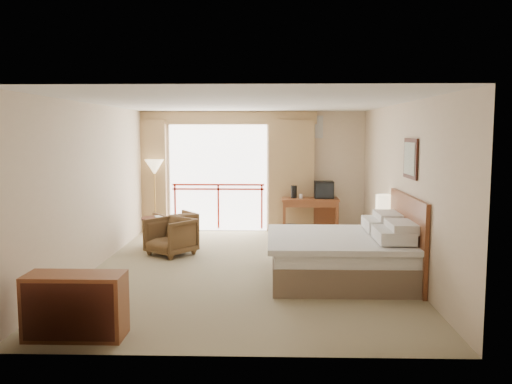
{
  "coord_description": "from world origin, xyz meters",
  "views": [
    {
      "loc": [
        0.4,
        -8.71,
        2.25
      ],
      "look_at": [
        0.14,
        0.4,
        1.23
      ],
      "focal_mm": 38.0,
      "sensor_mm": 36.0,
      "label": 1
    }
  ],
  "objects_px": {
    "desk": "(310,206)",
    "tv": "(324,190)",
    "armchair_far": "(176,244)",
    "armchair_near": "(171,255)",
    "wastebasket": "(291,232)",
    "table_lamp": "(385,203)",
    "dresser": "(75,306)",
    "bed": "(343,255)",
    "floor_lamp": "(154,170)",
    "side_table": "(155,227)",
    "nightstand": "(384,243)"
  },
  "relations": [
    {
      "from": "dresser",
      "to": "floor_lamp",
      "type": "bearing_deg",
      "value": 90.03
    },
    {
      "from": "nightstand",
      "to": "desk",
      "type": "xyz_separation_m",
      "value": [
        -1.16,
        2.31,
        0.34
      ]
    },
    {
      "from": "armchair_far",
      "to": "tv",
      "type": "bearing_deg",
      "value": 163.63
    },
    {
      "from": "tv",
      "to": "armchair_far",
      "type": "relative_size",
      "value": 0.57
    },
    {
      "from": "desk",
      "to": "armchair_near",
      "type": "xyz_separation_m",
      "value": [
        -2.68,
        -2.1,
        -0.63
      ]
    },
    {
      "from": "nightstand",
      "to": "floor_lamp",
      "type": "bearing_deg",
      "value": 152.28
    },
    {
      "from": "desk",
      "to": "armchair_far",
      "type": "height_order",
      "value": "desk"
    },
    {
      "from": "desk",
      "to": "tv",
      "type": "bearing_deg",
      "value": -13.56
    },
    {
      "from": "desk",
      "to": "wastebasket",
      "type": "relative_size",
      "value": 3.95
    },
    {
      "from": "side_table",
      "to": "armchair_near",
      "type": "bearing_deg",
      "value": -56.98
    },
    {
      "from": "armchair_far",
      "to": "armchair_near",
      "type": "distance_m",
      "value": 0.98
    },
    {
      "from": "armchair_far",
      "to": "table_lamp",
      "type": "bearing_deg",
      "value": 128.2
    },
    {
      "from": "desk",
      "to": "wastebasket",
      "type": "bearing_deg",
      "value": -128.63
    },
    {
      "from": "nightstand",
      "to": "table_lamp",
      "type": "bearing_deg",
      "value": 89.77
    },
    {
      "from": "nightstand",
      "to": "tv",
      "type": "height_order",
      "value": "tv"
    },
    {
      "from": "tv",
      "to": "armchair_near",
      "type": "height_order",
      "value": "tv"
    },
    {
      "from": "table_lamp",
      "to": "dresser",
      "type": "relative_size",
      "value": 0.52
    },
    {
      "from": "bed",
      "to": "tv",
      "type": "distance_m",
      "value": 3.66
    },
    {
      "from": "nightstand",
      "to": "side_table",
      "type": "distance_m",
      "value": 4.34
    },
    {
      "from": "desk",
      "to": "armchair_near",
      "type": "bearing_deg",
      "value": -144.1
    },
    {
      "from": "floor_lamp",
      "to": "tv",
      "type": "bearing_deg",
      "value": -2.02
    },
    {
      "from": "nightstand",
      "to": "side_table",
      "type": "height_order",
      "value": "side_table"
    },
    {
      "from": "dresser",
      "to": "armchair_near",
      "type": "bearing_deg",
      "value": 81.58
    },
    {
      "from": "tv",
      "to": "armchair_far",
      "type": "distance_m",
      "value": 3.39
    },
    {
      "from": "floor_lamp",
      "to": "dresser",
      "type": "xyz_separation_m",
      "value": [
        0.44,
        -6.19,
        -1.05
      ]
    },
    {
      "from": "wastebasket",
      "to": "armchair_near",
      "type": "distance_m",
      "value": 2.73
    },
    {
      "from": "bed",
      "to": "wastebasket",
      "type": "height_order",
      "value": "bed"
    },
    {
      "from": "side_table",
      "to": "floor_lamp",
      "type": "distance_m",
      "value": 1.86
    },
    {
      "from": "table_lamp",
      "to": "side_table",
      "type": "bearing_deg",
      "value": 169.29
    },
    {
      "from": "side_table",
      "to": "desk",
      "type": "bearing_deg",
      "value": 25.21
    },
    {
      "from": "table_lamp",
      "to": "armchair_far",
      "type": "bearing_deg",
      "value": 163.91
    },
    {
      "from": "table_lamp",
      "to": "side_table",
      "type": "relative_size",
      "value": 0.95
    },
    {
      "from": "tv",
      "to": "desk",
      "type": "bearing_deg",
      "value": 167.96
    },
    {
      "from": "side_table",
      "to": "floor_lamp",
      "type": "xyz_separation_m",
      "value": [
        -0.33,
        1.53,
        1.01
      ]
    },
    {
      "from": "armchair_far",
      "to": "side_table",
      "type": "xyz_separation_m",
      "value": [
        -0.34,
        -0.32,
        0.4
      ]
    },
    {
      "from": "nightstand",
      "to": "floor_lamp",
      "type": "xyz_separation_m",
      "value": [
        -4.58,
        2.38,
        1.12
      ]
    },
    {
      "from": "nightstand",
      "to": "tv",
      "type": "bearing_deg",
      "value": 110.62
    },
    {
      "from": "desk",
      "to": "floor_lamp",
      "type": "distance_m",
      "value": 3.51
    },
    {
      "from": "bed",
      "to": "tv",
      "type": "xyz_separation_m",
      "value": [
        0.05,
        3.61,
        0.61
      ]
    },
    {
      "from": "nightstand",
      "to": "armchair_far",
      "type": "bearing_deg",
      "value": 163.01
    },
    {
      "from": "bed",
      "to": "floor_lamp",
      "type": "distance_m",
      "value": 5.35
    },
    {
      "from": "side_table",
      "to": "armchair_far",
      "type": "bearing_deg",
      "value": 43.84
    },
    {
      "from": "nightstand",
      "to": "side_table",
      "type": "relative_size",
      "value": 0.97
    },
    {
      "from": "bed",
      "to": "nightstand",
      "type": "height_order",
      "value": "bed"
    },
    {
      "from": "desk",
      "to": "tv",
      "type": "distance_m",
      "value": 0.47
    },
    {
      "from": "nightstand",
      "to": "desk",
      "type": "height_order",
      "value": "desk"
    },
    {
      "from": "tv",
      "to": "armchair_near",
      "type": "relative_size",
      "value": 0.55
    },
    {
      "from": "table_lamp",
      "to": "dresser",
      "type": "bearing_deg",
      "value": -137.06
    },
    {
      "from": "nightstand",
      "to": "desk",
      "type": "relative_size",
      "value": 0.46
    },
    {
      "from": "tv",
      "to": "nightstand",
      "type": "bearing_deg",
      "value": -69.91
    }
  ]
}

